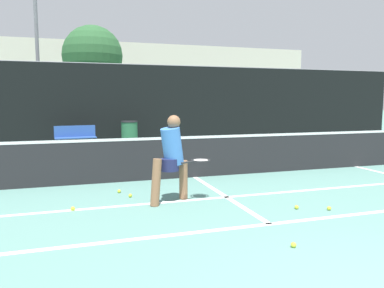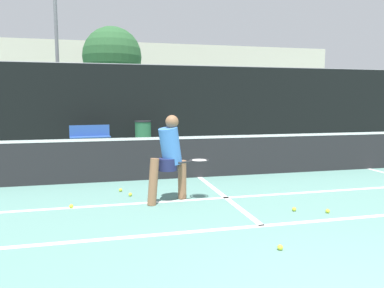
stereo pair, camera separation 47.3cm
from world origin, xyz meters
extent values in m
cube|color=white|center=(0.00, 2.78, 0.00)|extent=(11.00, 0.10, 0.01)
cube|color=white|center=(0.00, 4.34, 0.00)|extent=(8.25, 0.10, 0.01)
cube|color=white|center=(0.00, 4.50, 0.00)|extent=(0.10, 3.44, 0.01)
cube|color=#232326|center=(0.00, 6.21, 0.47)|extent=(11.00, 0.02, 0.95)
cube|color=white|center=(0.00, 6.21, 0.92)|extent=(11.00, 0.03, 0.06)
cube|color=black|center=(0.00, 13.02, 1.56)|extent=(24.00, 0.06, 3.12)
cylinder|color=slate|center=(0.00, 13.02, 3.14)|extent=(24.00, 0.04, 0.04)
cylinder|color=#8C6042|center=(-0.78, 4.48, 0.35)|extent=(0.15, 0.15, 0.69)
cylinder|color=#8C6042|center=(-1.34, 4.21, 0.39)|extent=(0.27, 0.23, 0.80)
cylinder|color=#1E234C|center=(-1.07, 4.34, 0.66)|extent=(0.32, 0.32, 0.21)
cylinder|color=#3F7ACC|center=(-1.01, 4.36, 0.97)|extent=(0.42, 0.38, 0.69)
sphere|color=#8C6042|center=(-0.98, 4.38, 1.39)|extent=(0.23, 0.23, 0.23)
cylinder|color=#262628|center=(-0.78, 4.21, 0.71)|extent=(0.28, 0.16, 0.03)
torus|color=#262628|center=(-0.50, 4.34, 0.71)|extent=(0.46, 0.46, 0.02)
cylinder|color=beige|center=(-0.50, 4.34, 0.71)|extent=(0.35, 0.35, 0.01)
sphere|color=#D1E033|center=(-1.67, 4.87, 0.03)|extent=(0.07, 0.07, 0.07)
sphere|color=#D1E033|center=(-0.15, 1.94, 0.03)|extent=(0.07, 0.07, 0.07)
sphere|color=#D1E033|center=(-1.83, 5.26, 0.03)|extent=(0.07, 0.07, 0.07)
sphere|color=#D1E033|center=(0.79, 3.30, 0.03)|extent=(0.07, 0.07, 0.07)
sphere|color=#D1E033|center=(-2.67, 4.32, 0.03)|extent=(0.07, 0.07, 0.07)
sphere|color=#D1E033|center=(1.25, 3.09, 0.03)|extent=(0.07, 0.07, 0.07)
cube|color=#2D519E|center=(-2.54, 11.90, 0.44)|extent=(1.44, 0.51, 0.04)
cube|color=#2D519E|center=(-2.56, 12.08, 0.65)|extent=(1.40, 0.19, 0.42)
cube|color=#333338|center=(-3.10, 11.84, 0.22)|extent=(0.06, 0.32, 0.44)
cube|color=#333338|center=(-1.98, 11.96, 0.22)|extent=(0.06, 0.32, 0.44)
cylinder|color=#28603D|center=(-0.63, 12.12, 0.47)|extent=(0.59, 0.59, 0.94)
cylinder|color=black|center=(-0.63, 12.12, 0.96)|extent=(0.62, 0.62, 0.04)
cube|color=#B7B7BC|center=(4.11, 17.14, 0.39)|extent=(1.71, 4.54, 0.78)
cube|color=#1E2328|center=(4.11, 16.91, 1.05)|extent=(1.43, 2.73, 0.52)
cylinder|color=black|center=(4.88, 18.59, 0.30)|extent=(0.18, 0.60, 0.60)
cylinder|color=black|center=(4.88, 15.68, 0.30)|extent=(0.18, 0.60, 0.60)
cylinder|color=slate|center=(-4.02, 16.58, 5.00)|extent=(0.16, 0.16, 10.00)
cylinder|color=brown|center=(-1.40, 20.83, 1.55)|extent=(0.28, 0.28, 3.10)
sphere|color=#28562D|center=(-1.40, 20.83, 4.30)|extent=(3.41, 3.41, 3.41)
cube|color=beige|center=(0.00, 30.32, 3.20)|extent=(36.00, 2.40, 6.39)
camera|label=1|loc=(-2.62, -1.80, 1.76)|focal=35.00mm
camera|label=2|loc=(-2.17, -1.93, 1.76)|focal=35.00mm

